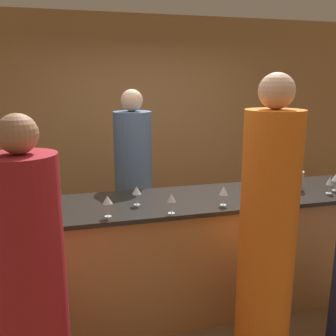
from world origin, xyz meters
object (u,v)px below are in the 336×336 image
(bartender, at_px, (134,192))
(guest_0, at_px, (267,241))
(guest_2, at_px, (32,291))
(wine_bottle_1, at_px, (262,175))
(ice_bucket, at_px, (294,180))

(bartender, xyz_separation_m, guest_0, (0.63, -1.55, 0.07))
(guest_0, height_order, guest_2, guest_0)
(guest_2, xyz_separation_m, wine_bottle_1, (1.93, 0.99, 0.30))
(bartender, height_order, guest_0, guest_0)
(bartender, bearing_deg, ice_bucket, 152.16)
(guest_0, distance_m, wine_bottle_1, 1.05)
(bartender, relative_size, ice_bucket, 11.35)
(wine_bottle_1, bearing_deg, guest_0, -116.06)
(guest_2, xyz_separation_m, ice_bucket, (2.21, 0.89, 0.26))
(bartender, distance_m, wine_bottle_1, 1.27)
(guest_0, height_order, ice_bucket, guest_0)
(bartender, relative_size, wine_bottle_1, 6.06)
(wine_bottle_1, bearing_deg, guest_2, -152.79)
(ice_bucket, bearing_deg, guest_0, -131.30)
(ice_bucket, bearing_deg, guest_2, -157.94)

